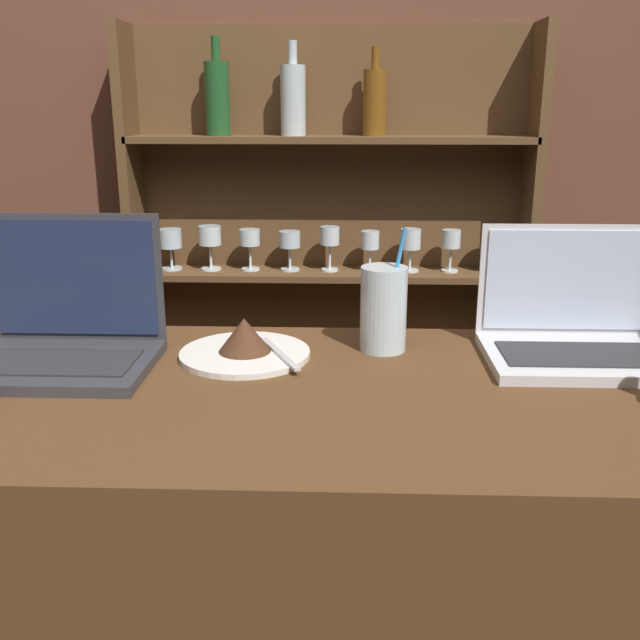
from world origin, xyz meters
name	(u,v)px	position (x,y,z in m)	size (l,w,h in m)	color
back_wall	(302,129)	(0.00, 1.61, 1.35)	(7.00, 0.06, 2.70)	brown
back_shelf	(328,281)	(0.09, 1.53, 0.88)	(1.25, 0.18, 1.66)	brown
laptop_near	(64,332)	(-0.33, 0.41, 1.06)	(0.31, 0.23, 0.24)	#333338
laptop_far	(573,330)	(0.54, 0.47, 1.05)	(0.31, 0.22, 0.22)	silver
cake_plate	(245,345)	(-0.03, 0.45, 1.03)	(0.23, 0.23, 0.07)	silver
water_glass	(383,309)	(0.21, 0.49, 1.08)	(0.08, 0.08, 0.22)	silver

